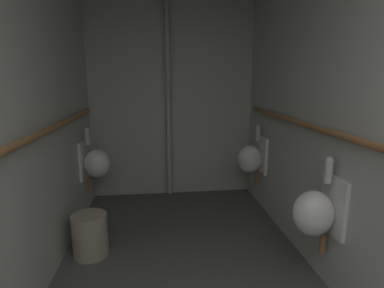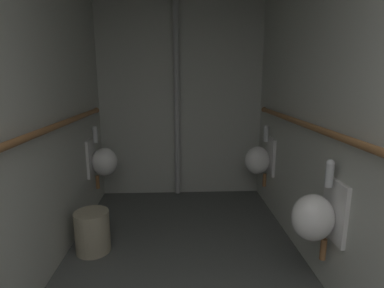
{
  "view_description": "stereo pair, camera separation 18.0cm",
  "coord_description": "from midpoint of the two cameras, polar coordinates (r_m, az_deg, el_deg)",
  "views": [
    {
      "loc": [
        -0.21,
        0.22,
        1.58
      ],
      "look_at": [
        0.08,
        2.66,
        1.04
      ],
      "focal_mm": 28.21,
      "sensor_mm": 36.0,
      "label": 1
    },
    {
      "loc": [
        -0.03,
        0.22,
        1.58
      ],
      "look_at": [
        0.08,
        2.66,
        1.04
      ],
      "focal_mm": 28.21,
      "sensor_mm": 36.0,
      "label": 2
    }
  ],
  "objects": [
    {
      "name": "urinal_right_mid",
      "position": [
        2.39,
        24.37,
        -12.26
      ],
      "size": [
        0.32,
        0.3,
        0.76
      ],
      "color": "white"
    },
    {
      "name": "wall_right",
      "position": [
        2.28,
        30.07,
        3.31
      ],
      "size": [
        0.06,
        4.37,
        2.57
      ],
      "primitive_type": "cube",
      "color": "beige",
      "rests_on": "ground"
    },
    {
      "name": "urinal_right_far",
      "position": [
        3.73,
        13.91,
        -2.81
      ],
      "size": [
        0.32,
        0.3,
        0.76
      ],
      "color": "white"
    },
    {
      "name": "standpipe_back_wall",
      "position": [
        3.96,
        -1.6,
        8.08
      ],
      "size": [
        0.07,
        0.07,
        2.52
      ],
      "primitive_type": "cylinder",
      "color": "#B2B2B2",
      "rests_on": "ground"
    },
    {
      "name": "urinal_left_mid",
      "position": [
        3.68,
        -15.14,
        -3.07
      ],
      "size": [
        0.32,
        0.3,
        0.76
      ],
      "color": "white"
    },
    {
      "name": "wall_back",
      "position": [
        4.07,
        -0.85,
        8.2
      ],
      "size": [
        2.27,
        0.06,
        2.57
      ],
      "primitive_type": "cube",
      "color": "beige",
      "rests_on": "ground"
    },
    {
      "name": "wall_left",
      "position": [
        2.16,
        -29.64,
        2.93
      ],
      "size": [
        0.06,
        4.37,
        2.57
      ],
      "primitive_type": "cube",
      "color": "beige",
      "rests_on": "ground"
    },
    {
      "name": "supply_pipe_right",
      "position": [
        2.23,
        28.16,
        1.18
      ],
      "size": [
        0.06,
        3.59,
        0.06
      ],
      "color": "#936038"
    },
    {
      "name": "waste_bin",
      "position": [
        3.01,
        -16.57,
        -15.55
      ],
      "size": [
        0.31,
        0.31,
        0.39
      ],
      "primitive_type": "cylinder",
      "color": "#9E937A",
      "rests_on": "ground"
    },
    {
      "name": "supply_pipe_left",
      "position": [
        2.15,
        -27.07,
        0.91
      ],
      "size": [
        0.06,
        3.56,
        0.06
      ],
      "color": "#936038"
    }
  ]
}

